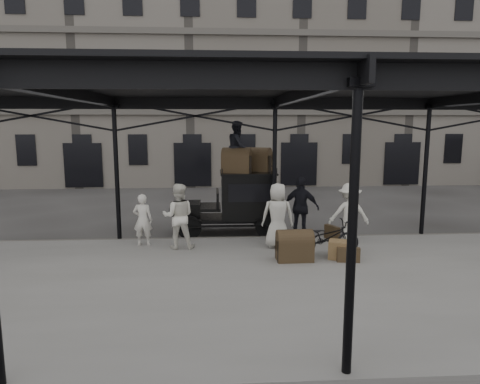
{
  "coord_description": "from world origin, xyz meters",
  "views": [
    {
      "loc": [
        -1.95,
        -11.57,
        3.81
      ],
      "look_at": [
        -1.13,
        1.6,
        1.7
      ],
      "focal_mm": 32.0,
      "sensor_mm": 36.0,
      "label": 1
    }
  ],
  "objects_px": {
    "porter_left": "(143,220)",
    "porter_official": "(301,207)",
    "steamer_trunk_roof_near": "(237,162)",
    "bicycle": "(326,237)",
    "taxi": "(239,200)",
    "steamer_trunk_platform": "(294,247)"
  },
  "relations": [
    {
      "from": "bicycle",
      "to": "steamer_trunk_roof_near",
      "type": "bearing_deg",
      "value": 36.03
    },
    {
      "from": "porter_official",
      "to": "steamer_trunk_platform",
      "type": "bearing_deg",
      "value": 100.1
    },
    {
      "from": "porter_left",
      "to": "bicycle",
      "type": "xyz_separation_m",
      "value": [
        5.3,
        -1.26,
        -0.3
      ]
    },
    {
      "from": "steamer_trunk_platform",
      "to": "taxi",
      "type": "bearing_deg",
      "value": 108.8
    },
    {
      "from": "taxi",
      "to": "bicycle",
      "type": "distance_m",
      "value": 3.9
    },
    {
      "from": "bicycle",
      "to": "taxi",
      "type": "bearing_deg",
      "value": 32.76
    },
    {
      "from": "porter_left",
      "to": "bicycle",
      "type": "relative_size",
      "value": 0.84
    },
    {
      "from": "bicycle",
      "to": "porter_left",
      "type": "bearing_deg",
      "value": 73.02
    },
    {
      "from": "bicycle",
      "to": "steamer_trunk_platform",
      "type": "bearing_deg",
      "value": 110.54
    },
    {
      "from": "porter_official",
      "to": "porter_left",
      "type": "bearing_deg",
      "value": 32.63
    },
    {
      "from": "bicycle",
      "to": "steamer_trunk_platform",
      "type": "height_order",
      "value": "bicycle"
    },
    {
      "from": "porter_official",
      "to": "steamer_trunk_roof_near",
      "type": "xyz_separation_m",
      "value": [
        -2.03,
        0.99,
        1.38
      ]
    },
    {
      "from": "porter_official",
      "to": "taxi",
      "type": "bearing_deg",
      "value": -6.83
    },
    {
      "from": "taxi",
      "to": "porter_official",
      "type": "distance_m",
      "value": 2.31
    },
    {
      "from": "steamer_trunk_roof_near",
      "to": "bicycle",
      "type": "bearing_deg",
      "value": -35.52
    },
    {
      "from": "taxi",
      "to": "porter_left",
      "type": "bearing_deg",
      "value": -148.42
    },
    {
      "from": "porter_official",
      "to": "steamer_trunk_platform",
      "type": "distance_m",
      "value": 2.49
    },
    {
      "from": "taxi",
      "to": "porter_left",
      "type": "xyz_separation_m",
      "value": [
        -3.01,
        -1.85,
        -0.26
      ]
    },
    {
      "from": "porter_left",
      "to": "porter_official",
      "type": "distance_m",
      "value": 5.0
    },
    {
      "from": "taxi",
      "to": "bicycle",
      "type": "height_order",
      "value": "taxi"
    },
    {
      "from": "porter_left",
      "to": "steamer_trunk_platform",
      "type": "bearing_deg",
      "value": 161.82
    },
    {
      "from": "bicycle",
      "to": "steamer_trunk_platform",
      "type": "relative_size",
      "value": 1.97
    }
  ]
}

